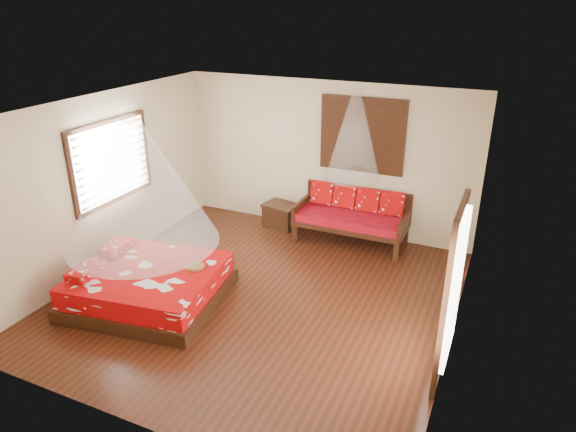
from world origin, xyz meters
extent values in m
cube|color=black|center=(0.00, 0.00, -0.01)|extent=(5.50, 5.50, 0.02)
cube|color=silver|center=(0.00, 0.00, 2.81)|extent=(5.50, 5.50, 0.02)
cube|color=beige|center=(-2.76, 0.00, 1.40)|extent=(0.02, 5.50, 2.80)
cube|color=beige|center=(2.76, 0.00, 1.40)|extent=(0.02, 5.50, 2.80)
cube|color=beige|center=(0.00, 2.76, 1.40)|extent=(5.50, 0.02, 2.80)
cube|color=beige|center=(0.00, -2.76, 1.40)|extent=(5.50, 0.02, 2.80)
cube|color=black|center=(-1.42, -0.74, 0.10)|extent=(2.29, 2.12, 0.20)
cube|color=#B00507|center=(-1.42, -0.74, 0.35)|extent=(2.17, 2.01, 0.30)
cube|color=#B00507|center=(-2.11, -1.23, 0.57)|extent=(0.36, 0.57, 0.14)
cube|color=#B00507|center=(-2.22, -0.46, 0.57)|extent=(0.36, 0.57, 0.14)
cube|color=black|center=(-0.26, 1.92, 0.21)|extent=(0.08, 0.08, 0.42)
cube|color=black|center=(1.60, 1.92, 0.21)|extent=(0.08, 0.08, 0.42)
cube|color=black|center=(-0.26, 2.68, 0.21)|extent=(0.08, 0.08, 0.42)
cube|color=black|center=(1.60, 2.68, 0.21)|extent=(0.08, 0.08, 0.42)
cube|color=black|center=(0.67, 2.30, 0.38)|extent=(1.97, 0.88, 0.08)
cube|color=maroon|center=(0.67, 2.30, 0.49)|extent=(1.91, 0.82, 0.14)
cube|color=black|center=(0.67, 2.70, 0.67)|extent=(1.97, 0.06, 0.55)
cube|color=black|center=(-0.28, 2.30, 0.54)|extent=(0.06, 0.88, 0.30)
cube|color=black|center=(1.62, 2.30, 0.54)|extent=(0.06, 0.88, 0.30)
cube|color=#B00507|center=(0.01, 2.58, 0.77)|extent=(0.42, 0.20, 0.43)
cube|color=#B00507|center=(0.45, 2.58, 0.77)|extent=(0.42, 0.20, 0.43)
cube|color=#B00507|center=(0.89, 2.58, 0.77)|extent=(0.42, 0.20, 0.43)
cube|color=#B00507|center=(1.33, 2.58, 0.77)|extent=(0.42, 0.20, 0.43)
cube|color=black|center=(-0.77, 2.45, 0.20)|extent=(0.70, 0.56, 0.41)
cube|color=black|center=(-0.77, 2.45, 0.43)|extent=(0.75, 0.61, 0.05)
cube|color=black|center=(0.67, 2.72, 1.90)|extent=(1.52, 0.06, 1.32)
cube|color=black|center=(0.67, 2.71, 1.90)|extent=(1.35, 0.04, 1.10)
cube|color=black|center=(-2.72, 0.20, 1.70)|extent=(0.08, 1.74, 1.34)
cube|color=silver|center=(-2.68, 0.20, 1.70)|extent=(0.04, 1.54, 1.10)
cube|color=black|center=(2.72, -0.60, 1.05)|extent=(0.08, 1.02, 2.16)
cube|color=white|center=(2.70, -0.60, 1.15)|extent=(0.03, 0.82, 1.70)
cylinder|color=brown|center=(-0.85, -0.38, 0.52)|extent=(0.30, 0.30, 0.03)
cone|color=white|center=(-1.42, -0.74, 1.85)|extent=(2.11, 2.11, 1.80)
cone|color=white|center=(0.67, 2.25, 2.00)|extent=(0.94, 0.94, 1.50)
camera|label=1|loc=(3.08, -5.82, 4.13)|focal=32.00mm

